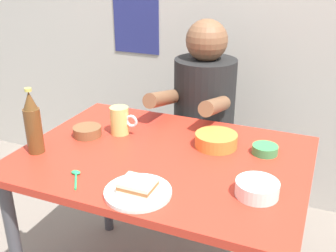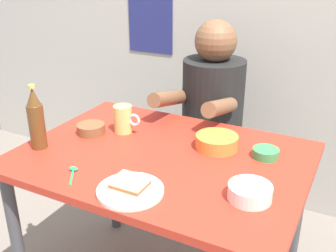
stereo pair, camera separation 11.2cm
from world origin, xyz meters
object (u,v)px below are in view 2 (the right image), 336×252
(stool, at_px, (210,169))
(beer_bottle, at_px, (36,120))
(beer_mug, at_px, (123,119))
(rice_bowl_white, at_px, (250,192))
(dining_table, at_px, (162,175))
(sandwich, at_px, (130,184))
(plate_orange, at_px, (130,191))
(person_seated, at_px, (212,99))

(stool, height_order, beer_bottle, beer_bottle)
(beer_mug, height_order, rice_bowl_white, beer_mug)
(rice_bowl_white, bearing_deg, beer_mug, 158.16)
(stool, bearing_deg, beer_bottle, -118.15)
(rice_bowl_white, bearing_deg, dining_table, 159.63)
(sandwich, distance_m, beer_mug, 0.49)
(dining_table, height_order, plate_orange, plate_orange)
(sandwich, xyz_separation_m, rice_bowl_white, (0.35, 0.14, -0.00))
(dining_table, bearing_deg, beer_bottle, -159.70)
(stool, relative_size, plate_orange, 2.05)
(sandwich, height_order, beer_mug, beer_mug)
(person_seated, bearing_deg, beer_bottle, -118.49)
(dining_table, bearing_deg, beer_mug, 155.91)
(stool, bearing_deg, beer_mug, -112.22)
(rice_bowl_white, bearing_deg, beer_bottle, -178.19)
(beer_bottle, height_order, rice_bowl_white, beer_bottle)
(dining_table, xyz_separation_m, beer_bottle, (-0.47, -0.17, 0.21))
(dining_table, xyz_separation_m, person_seated, (-0.04, 0.62, 0.12))
(dining_table, distance_m, beer_bottle, 0.54)
(rice_bowl_white, bearing_deg, person_seated, 119.24)
(person_seated, xyz_separation_m, rice_bowl_white, (0.43, -0.76, 0.00))
(sandwich, relative_size, beer_bottle, 0.42)
(dining_table, xyz_separation_m, rice_bowl_white, (0.39, -0.15, 0.12))
(dining_table, height_order, beer_bottle, beer_bottle)
(stool, xyz_separation_m, plate_orange, (0.07, -0.92, 0.40))
(stool, distance_m, rice_bowl_white, 0.98)
(stool, distance_m, beer_bottle, 1.04)
(dining_table, xyz_separation_m, stool, (-0.04, 0.63, -0.30))
(dining_table, height_order, rice_bowl_white, rice_bowl_white)
(dining_table, distance_m, plate_orange, 0.31)
(dining_table, distance_m, sandwich, 0.32)
(person_seated, distance_m, beer_mug, 0.55)
(sandwich, bearing_deg, person_seated, 94.61)
(plate_orange, bearing_deg, dining_table, 97.25)
(beer_bottle, bearing_deg, person_seated, 61.51)
(beer_bottle, bearing_deg, rice_bowl_white, 1.81)
(dining_table, height_order, beer_mug, beer_mug)
(person_seated, height_order, beer_mug, person_seated)
(dining_table, relative_size, sandwich, 10.00)
(person_seated, height_order, beer_bottle, person_seated)
(person_seated, bearing_deg, dining_table, -86.62)
(person_seated, distance_m, plate_orange, 0.91)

